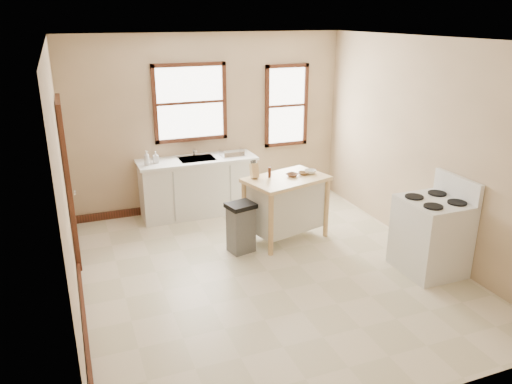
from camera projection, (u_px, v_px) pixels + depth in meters
floor at (268, 271)px, 6.29m from camera, size 5.00×5.00×0.00m
ceiling at (270, 39)px, 5.34m from camera, size 5.00×5.00×0.00m
wall_back at (209, 123)px, 8.01m from camera, size 4.50×0.04×2.80m
wall_left at (64, 187)px, 5.05m from camera, size 0.04×5.00×2.80m
wall_right at (426, 147)px, 6.58m from camera, size 0.04×5.00×2.80m
window_main at (190, 103)px, 7.77m from camera, size 1.17×0.06×1.22m
window_side at (286, 106)px, 8.38m from camera, size 0.77×0.06×1.37m
door_left at (68, 182)px, 6.32m from camera, size 0.06×0.90×2.10m
baseboard_back at (212, 202)px, 8.44m from camera, size 4.50×0.04×0.12m
baseboard_left at (82, 301)px, 5.51m from camera, size 0.04×5.00×0.12m
sink_counter at (198, 186)px, 7.96m from camera, size 1.86×0.62×0.92m
faucet at (194, 149)px, 7.93m from camera, size 0.03×0.03×0.22m
soap_bottle_a at (147, 158)px, 7.43m from camera, size 0.11×0.11×0.22m
soap_bottle_b at (156, 157)px, 7.55m from camera, size 0.08×0.08×0.18m
dish_rack at (232, 153)px, 7.94m from camera, size 0.45×0.40×0.09m
kitchen_island at (286, 208)px, 7.08m from camera, size 1.26×0.98×0.91m
knife_block at (254, 171)px, 6.87m from camera, size 0.10×0.10×0.20m
pepper_grinder at (270, 172)px, 6.90m from camera, size 0.05×0.05×0.15m
bowl_a at (292, 175)px, 6.97m from camera, size 0.22×0.22×0.04m
bowl_b at (304, 173)px, 7.05m from camera, size 0.21×0.21×0.04m
bowl_c at (310, 172)px, 7.09m from camera, size 0.18×0.18×0.05m
trash_bin at (241, 228)px, 6.71m from camera, size 0.41×0.37×0.69m
gas_stove at (432, 226)px, 6.12m from camera, size 0.75×0.77×1.21m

